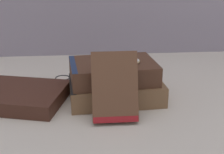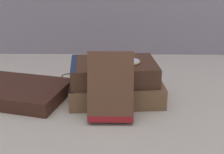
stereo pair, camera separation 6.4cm
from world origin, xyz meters
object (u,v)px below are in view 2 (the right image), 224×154
Objects in this scene: pocket_watch at (130,62)px; book_leaning_front at (111,89)px; book_flat_bottom at (114,90)px; book_flat_top at (111,71)px; book_side_left at (16,91)px; reading_glasses at (78,76)px.

book_leaning_front is at bearing -114.64° from pocket_watch.
book_flat_bottom is 4.50× the size of pocket_watch.
book_leaning_front is 0.11m from pocket_watch.
book_side_left is at bearing 174.08° from book_flat_top.
book_leaning_front reaches higher than pocket_watch.
book_leaning_front is at bearing -97.65° from book_flat_bottom.
book_side_left is at bearing 156.30° from book_leaning_front.
book_flat_top is 0.19m from reading_glasses.
book_leaning_front reaches higher than book_flat_bottom.
book_leaning_front is 0.27m from reading_glasses.
pocket_watch reaches higher than reading_glasses.
pocket_watch reaches higher than book_flat_bottom.
book_flat_bottom is at bearing 13.11° from book_side_left.
book_flat_top is (-0.01, 0.00, 0.04)m from book_flat_bottom.
pocket_watch is at bearing -4.11° from book_flat_bottom.
book_flat_bottom reaches higher than book_side_left.
book_flat_top is 1.46× the size of book_leaning_front.
pocket_watch is (0.04, -0.00, 0.03)m from book_flat_top.
book_flat_top is 0.10m from book_leaning_front.
book_flat_top reaches higher than reading_glasses.
book_flat_bottom is 0.87× the size of book_side_left.
book_flat_bottom is 0.05m from book_flat_top.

